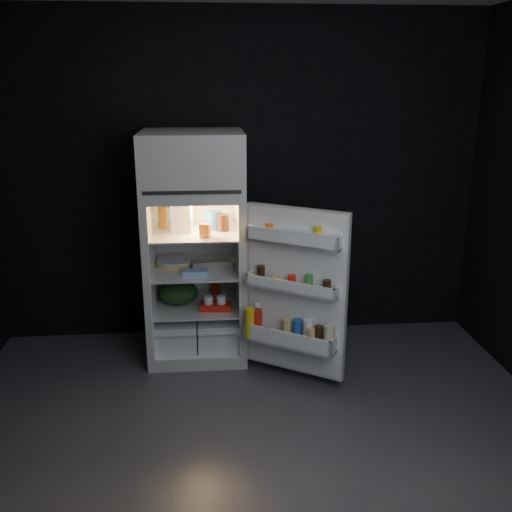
{
  "coord_description": "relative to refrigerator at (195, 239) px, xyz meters",
  "views": [
    {
      "loc": [
        -0.25,
        -2.99,
        2.13
      ],
      "look_at": [
        0.08,
        1.0,
        0.9
      ],
      "focal_mm": 40.0,
      "sensor_mm": 36.0,
      "label": 1
    }
  ],
  "objects": [
    {
      "name": "egg_carton",
      "position": [
        0.13,
        -0.07,
        -0.19
      ],
      "size": [
        0.32,
        0.15,
        0.07
      ],
      "primitive_type": "cube",
      "rotation": [
        0.0,
        0.0,
        0.11
      ],
      "color": "gray",
      "rests_on": "refrigerator"
    },
    {
      "name": "flat_package",
      "position": [
        -0.0,
        -0.21,
        -0.21
      ],
      "size": [
        0.19,
        0.1,
        0.04
      ],
      "primitive_type": "cube",
      "rotation": [
        0.0,
        0.0,
        -0.0
      ],
      "color": "#8CAAD8",
      "rests_on": "refrigerator"
    },
    {
      "name": "small_carton",
      "position": [
        0.08,
        -0.21,
        0.12
      ],
      "size": [
        0.09,
        0.08,
        0.1
      ],
      "primitive_type": "cube",
      "rotation": [
        0.0,
        0.0,
        -0.37
      ],
      "color": "orange",
      "rests_on": "refrigerator"
    },
    {
      "name": "produce_bag",
      "position": [
        -0.14,
        -0.03,
        -0.43
      ],
      "size": [
        0.32,
        0.28,
        0.2
      ],
      "primitive_type": "ellipsoid",
      "rotation": [
        0.0,
        0.0,
        -0.07
      ],
      "color": "#193815",
      "rests_on": "refrigerator"
    },
    {
      "name": "wrapped_pkg",
      "position": [
        0.16,
        0.07,
        -0.2
      ],
      "size": [
        0.13,
        0.12,
        0.05
      ],
      "primitive_type": "cube",
      "rotation": [
        0.0,
        0.0,
        -0.34
      ],
      "color": "beige",
      "rests_on": "refrigerator"
    },
    {
      "name": "floor",
      "position": [
        0.37,
        -1.32,
        -0.96
      ],
      "size": [
        4.0,
        3.4,
        0.0
      ],
      "primitive_type": "cube",
      "color": "#48484D",
      "rests_on": "ground"
    },
    {
      "name": "fridge_door",
      "position": [
        0.7,
        -0.58,
        -0.27
      ],
      "size": [
        0.71,
        0.55,
        1.22
      ],
      "color": "beige",
      "rests_on": "ground"
    },
    {
      "name": "small_can_red",
      "position": [
        0.15,
        0.16,
        -0.48
      ],
      "size": [
        0.07,
        0.07,
        0.09
      ],
      "primitive_type": "cylinder",
      "rotation": [
        0.0,
        0.0,
        0.11
      ],
      "color": "red",
      "rests_on": "refrigerator"
    },
    {
      "name": "wall_back",
      "position": [
        0.37,
        0.38,
        0.39
      ],
      "size": [
        4.0,
        0.0,
        2.7
      ],
      "primitive_type": "cube",
      "color": "black",
      "rests_on": "ground"
    },
    {
      "name": "wall_front",
      "position": [
        0.37,
        -3.02,
        0.39
      ],
      "size": [
        4.0,
        0.0,
        2.7
      ],
      "primitive_type": "cube",
      "color": "black",
      "rests_on": "ground"
    },
    {
      "name": "refrigerator",
      "position": [
        0.0,
        0.0,
        0.0
      ],
      "size": [
        0.76,
        0.71,
        1.78
      ],
      "color": "beige",
      "rests_on": "ground"
    },
    {
      "name": "small_can_silver",
      "position": [
        0.23,
        0.1,
        -0.48
      ],
      "size": [
        0.07,
        0.07,
        0.09
      ],
      "primitive_type": "cylinder",
      "rotation": [
        0.0,
        0.0,
        -0.06
      ],
      "color": "silver",
      "rests_on": "refrigerator"
    },
    {
      "name": "milk_jug",
      "position": [
        -0.09,
        -0.03,
        0.19
      ],
      "size": [
        0.17,
        0.17,
        0.24
      ],
      "primitive_type": "cube",
      "rotation": [
        0.0,
        0.0,
        -0.11
      ],
      "color": "white",
      "rests_on": "refrigerator"
    },
    {
      "name": "jam_jar",
      "position": [
        0.22,
        -0.05,
        0.14
      ],
      "size": [
        0.09,
        0.09,
        0.13
      ],
      "primitive_type": "cylinder",
      "rotation": [
        0.0,
        0.0,
        0.02
      ],
      "color": "black",
      "rests_on": "refrigerator"
    },
    {
      "name": "amber_bottle",
      "position": [
        -0.25,
        0.1,
        0.18
      ],
      "size": [
        0.09,
        0.09,
        0.22
      ],
      "primitive_type": "cylinder",
      "rotation": [
        0.0,
        0.0,
        0.38
      ],
      "color": "orange",
      "rests_on": "refrigerator"
    },
    {
      "name": "yogurt_tray",
      "position": [
        0.15,
        -0.17,
        -0.5
      ],
      "size": [
        0.25,
        0.15,
        0.05
      ],
      "primitive_type": "cube",
      "rotation": [
        0.0,
        0.0,
        -0.1
      ],
      "color": "red",
      "rests_on": "refrigerator"
    },
    {
      "name": "mayo_jar",
      "position": [
        0.15,
        0.01,
        0.14
      ],
      "size": [
        0.14,
        0.14,
        0.14
      ],
      "primitive_type": "cylinder",
      "rotation": [
        0.0,
        0.0,
        0.15
      ],
      "color": "#1E52A7",
      "rests_on": "refrigerator"
    },
    {
      "name": "pie",
      "position": [
        -0.16,
        0.06,
        -0.21
      ],
      "size": [
        0.37,
        0.37,
        0.04
      ],
      "primitive_type": "cylinder",
      "rotation": [
        0.0,
        0.0,
        0.13
      ],
      "color": "tan",
      "rests_on": "refrigerator"
    }
  ]
}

